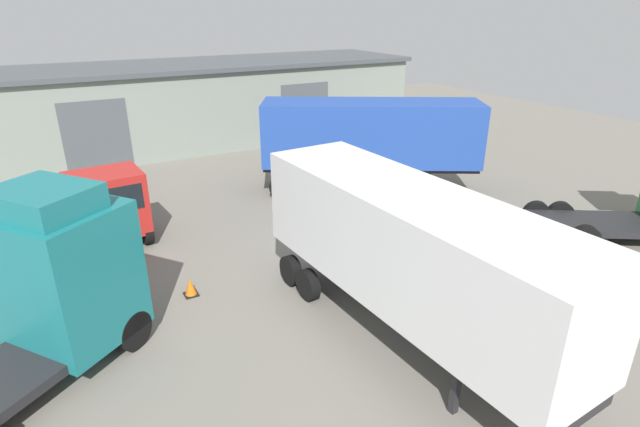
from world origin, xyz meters
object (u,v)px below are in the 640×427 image
at_px(tractor_unit_teal, 53,285).
at_px(container_trailer_yellow, 369,135).
at_px(container_trailer_blue, 408,248).
at_px(flatbed_truck_red, 102,202).
at_px(traffic_cone, 190,287).
at_px(oil_drum, 468,225).

relative_size(tractor_unit_teal, container_trailer_yellow, 0.67).
bearing_deg(container_trailer_blue, flatbed_truck_red, -154.15).
height_order(container_trailer_yellow, traffic_cone, container_trailer_yellow).
bearing_deg(flatbed_truck_red, tractor_unit_teal, -18.71).
distance_m(tractor_unit_teal, traffic_cone, 4.09).
bearing_deg(container_trailer_blue, tractor_unit_teal, -116.24).
xyz_separation_m(container_trailer_blue, traffic_cone, (-4.19, 4.65, -2.30)).
distance_m(flatbed_truck_red, oil_drum, 13.41).
distance_m(container_trailer_yellow, oil_drum, 6.32).
height_order(tractor_unit_teal, container_trailer_yellow, tractor_unit_teal).
distance_m(container_trailer_blue, traffic_cone, 6.67).
height_order(container_trailer_yellow, flatbed_truck_red, container_trailer_yellow).
distance_m(container_trailer_yellow, traffic_cone, 11.13).
height_order(tractor_unit_teal, flatbed_truck_red, tractor_unit_teal).
bearing_deg(container_trailer_yellow, flatbed_truck_red, -153.07).
bearing_deg(container_trailer_yellow, oil_drum, -55.62).
bearing_deg(tractor_unit_teal, oil_drum, -34.49).
distance_m(tractor_unit_teal, flatbed_truck_red, 7.37).
distance_m(tractor_unit_teal, container_trailer_blue, 8.24).
xyz_separation_m(flatbed_truck_red, traffic_cone, (1.54, -5.67, -1.06)).
bearing_deg(container_trailer_yellow, container_trailer_blue, -89.21).
relative_size(container_trailer_yellow, container_trailer_blue, 0.99).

